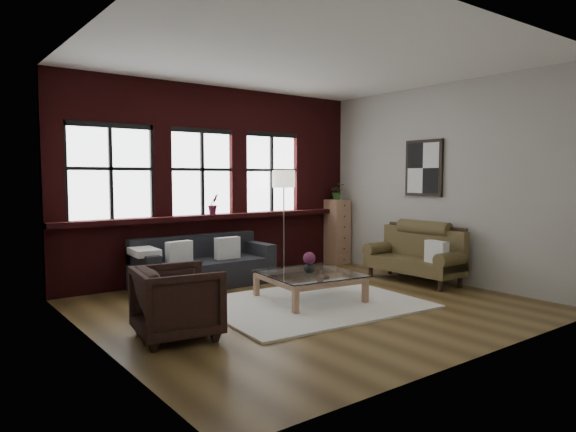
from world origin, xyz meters
TOP-DOWN VIEW (x-y plane):
  - floor at (0.00, 0.00)m, footprint 5.50×5.50m
  - ceiling at (0.00, 0.00)m, footprint 5.50×5.50m
  - wall_back at (0.00, 2.50)m, footprint 5.50×0.00m
  - wall_front at (0.00, -2.50)m, footprint 5.50×0.00m
  - wall_left at (-2.75, 0.00)m, footprint 0.00×5.00m
  - wall_right at (2.75, 0.00)m, footprint 0.00×5.00m
  - brick_backwall at (0.00, 2.44)m, footprint 5.50×0.12m
  - sill_ledge at (0.00, 2.35)m, footprint 5.50×0.30m
  - window_left at (-1.80, 2.45)m, footprint 1.38×0.10m
  - window_mid at (-0.30, 2.45)m, footprint 1.38×0.10m
  - window_right at (1.10, 2.45)m, footprint 1.38×0.10m
  - wall_poster at (2.72, 0.30)m, footprint 0.05×0.74m
  - shag_rug at (0.04, -0.00)m, footprint 2.90×2.36m
  - dark_sofa at (-0.56, 1.90)m, footprint 2.16×0.88m
  - pillow_a at (-1.02, 1.80)m, footprint 0.42×0.20m
  - pillow_b at (-0.20, 1.80)m, footprint 0.40×0.15m
  - vintage_settee at (2.30, 0.14)m, footprint 0.74×1.66m
  - pillow_settee at (2.22, -0.37)m, footprint 0.19×0.39m
  - armchair at (-1.99, -0.23)m, footprint 0.96×0.94m
  - coffee_table at (0.15, 0.18)m, footprint 1.34×1.34m
  - vase at (0.15, 0.18)m, footprint 0.18×0.18m
  - flowers at (0.15, 0.18)m, footprint 0.17×0.17m
  - drawer_chest at (2.51, 2.20)m, footprint 0.39×0.39m
  - potted_plant_top at (2.51, 2.20)m, footprint 0.36×0.34m
  - floor_lamp at (1.12, 2.08)m, footprint 0.40×0.40m
  - sill_plant at (-0.15, 2.32)m, footprint 0.22×0.19m

SIDE VIEW (x-z plane):
  - floor at x=0.00m, z-range 0.00..0.00m
  - shag_rug at x=0.04m, z-range 0.00..0.03m
  - coffee_table at x=0.15m, z-range -0.01..0.39m
  - armchair at x=-1.99m, z-range 0.00..0.77m
  - dark_sofa at x=-0.56m, z-range 0.00..0.78m
  - vintage_settee at x=2.30m, z-range 0.00..0.89m
  - vase at x=0.15m, z-range 0.39..0.56m
  - pillow_settee at x=2.22m, z-range 0.39..0.73m
  - pillow_a at x=-1.02m, z-range 0.41..0.75m
  - pillow_b at x=-0.20m, z-range 0.41..0.75m
  - flowers at x=0.15m, z-range 0.51..0.68m
  - drawer_chest at x=2.51m, z-range 0.00..1.26m
  - floor_lamp at x=1.12m, z-range 0.00..1.97m
  - sill_ledge at x=0.00m, z-range 1.00..1.08m
  - sill_plant at x=-0.15m, z-range 1.08..1.42m
  - potted_plant_top at x=2.51m, z-range 1.26..1.58m
  - wall_back at x=0.00m, z-range -1.15..4.35m
  - wall_front at x=0.00m, z-range -1.15..4.35m
  - wall_left at x=-2.75m, z-range -0.90..4.10m
  - wall_right at x=2.75m, z-range -0.90..4.10m
  - brick_backwall at x=0.00m, z-range 0.00..3.20m
  - window_left at x=-1.80m, z-range 1.00..2.50m
  - window_mid at x=-0.30m, z-range 1.00..2.50m
  - window_right at x=1.10m, z-range 1.00..2.50m
  - wall_poster at x=2.72m, z-range 1.38..2.32m
  - ceiling at x=0.00m, z-range 3.20..3.20m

